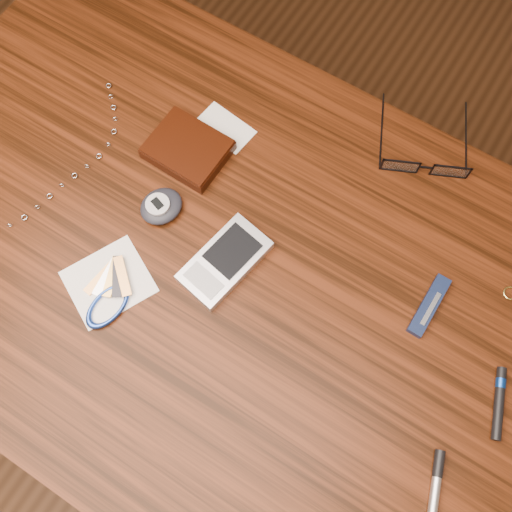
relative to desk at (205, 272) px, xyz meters
The scene contains 11 objects.
ground 0.65m from the desk, ahead, with size 3.80×3.80×0.00m, color #472814.
desk is the anchor object (origin of this frame).
wallet_and_card 0.19m from the desk, 129.05° to the left, with size 0.12×0.14×0.02m.
eyeglasses 0.36m from the desk, 53.33° to the left, with size 0.17×0.17×0.03m.
gold_ring 0.44m from the desk, 23.43° to the left, with size 0.02×0.02×0.00m, color #EFCB64.
pda_phone 0.12m from the desk, ahead, with size 0.09×0.14×0.02m.
pedometer 0.14m from the desk, 163.75° to the left, with size 0.07×0.08×0.03m.
notepad_keys 0.17m from the desk, 119.51° to the right, with size 0.13×0.14×0.01m.
pocket_knife 0.34m from the desk, 17.15° to the left, with size 0.02×0.09×0.01m.
silver_pen 0.45m from the desk, 16.20° to the right, with size 0.06×0.14×0.01m.
black_blue_pen 0.45m from the desk, ahead, with size 0.04×0.09×0.01m.
Camera 1 is at (0.21, -0.19, 1.49)m, focal length 40.00 mm.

